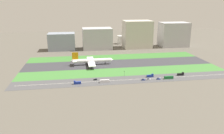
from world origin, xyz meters
The scene contains 24 objects.
ground_plane centered at (0.00, 0.00, 0.00)m, with size 800.00×800.00×0.00m, color #5B564C.
runway centered at (0.00, 0.00, 0.05)m, with size 280.00×46.00×0.10m, color #38383D.
grass_median_north centered at (0.00, 41.00, 0.05)m, with size 280.00×36.00×0.10m, color #3D7A33.
grass_median_south centered at (0.00, -41.00, 0.05)m, with size 280.00×36.00×0.10m, color #427F38.
highway centered at (0.00, -73.00, 0.05)m, with size 280.00×28.00×0.10m, color #4C4C4F.
highway_centerline centered at (0.00, -73.00, 0.11)m, with size 266.00×0.50×0.01m, color silver.
airliner centered at (-41.48, 0.00, 6.23)m, with size 65.00×56.00×19.70m.
bus_0 centered at (47.75, -78.00, 1.82)m, with size 11.60×2.50×3.50m.
truck_1 centered at (27.63, -68.00, 1.67)m, with size 8.40×2.50×4.00m.
truck_0 centered at (68.36, -68.00, 1.67)m, with size 8.40×2.50×4.00m.
bus_1 centered at (-31.32, -78.00, 1.82)m, with size 11.60×2.50×3.50m.
car_1 centered at (-41.28, -68.00, 0.92)m, with size 4.40×1.80×2.00m.
truck_2 centered at (-63.23, -78.00, 1.67)m, with size 8.40×2.50×4.00m.
car_0 centered at (22.32, -78.00, 0.92)m, with size 4.40×1.80×2.00m.
car_2 centered at (15.46, -78.00, 0.92)m, with size 4.40×1.80×2.00m.
car_3 centered at (34.62, -78.00, 0.92)m, with size 4.40×1.80×2.00m.
traffic_light centered at (-3.90, -60.01, 4.29)m, with size 0.36×0.50×7.20m.
terminal_building centered at (-90.00, 114.00, 16.33)m, with size 50.25×31.94×32.65m, color gray.
hangar_building centered at (-21.15, 114.00, 20.50)m, with size 56.78×36.61×41.00m, color #B2B2B7.
office_tower centered at (60.04, 114.00, 27.11)m, with size 55.56×38.98×54.21m, color beige.
cargo_warehouse centered at (138.33, 114.00, 24.72)m, with size 57.39×36.51×49.45m, color #B2B2B7.
fuel_tank_west centered at (-1.73, 159.00, 6.96)m, with size 24.30×24.30×13.91m, color silver.
fuel_tank_centre centered at (35.58, 159.00, 8.94)m, with size 16.02×16.02×17.89m, color silver.
fuel_tank_east centered at (61.22, 159.00, 6.64)m, with size 22.35×22.35×13.27m, color silver.
Camera 1 is at (-61.68, -319.10, 91.94)m, focal length 35.45 mm.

